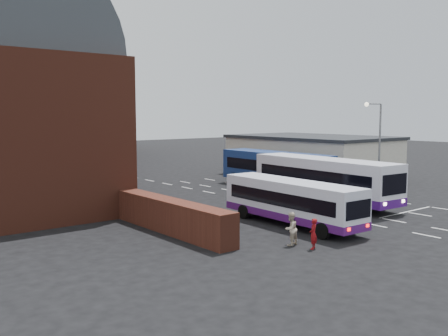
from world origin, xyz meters
TOP-DOWN VIEW (x-y plane):
  - ground at (0.00, 0.00)m, footprint 180.00×180.00m
  - forecourt_wall at (-10.20, 2.00)m, footprint 1.20×10.00m
  - cream_building at (15.00, 14.00)m, footprint 10.40×16.40m
  - brick_terrace at (-6.00, 46.00)m, footprint 22.00×10.00m
  - castle_keep at (6.00, 66.00)m, footprint 22.00×22.00m
  - bus_white_outbound at (-3.77, -0.87)m, footprint 2.70×9.66m
  - bus_white_inbound at (3.34, 2.65)m, footprint 3.64×12.19m
  - bus_blue at (6.00, 10.23)m, footprint 3.14×11.64m
  - bus_red_double at (-0.39, 31.96)m, footprint 2.50×9.86m
  - street_lamp at (8.36, 1.65)m, footprint 1.42×0.69m
  - pedestrian_red at (-6.80, -5.17)m, footprint 0.65×0.58m
  - pedestrian_beige at (-7.12, -3.99)m, footprint 0.89×0.74m

SIDE VIEW (x-z plane):
  - ground at x=0.00m, z-range 0.00..0.00m
  - pedestrian_red at x=-6.80m, z-range 0.00..1.49m
  - pedestrian_beige at x=-7.12m, z-range 0.00..1.66m
  - forecourt_wall at x=-10.20m, z-range 0.00..1.80m
  - bus_white_outbound at x=-3.77m, z-range 0.24..2.85m
  - bus_blue at x=6.00m, z-range 0.29..3.44m
  - bus_white_inbound at x=3.34m, z-range 0.30..3.58m
  - bus_red_double at x=-0.39m, z-range 0.12..4.07m
  - cream_building at x=15.00m, z-range 0.03..4.28m
  - street_lamp at x=8.36m, z-range 0.76..8.13m
  - brick_terrace at x=-6.00m, z-range 0.00..11.00m
  - castle_keep at x=6.00m, z-range 0.00..12.00m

